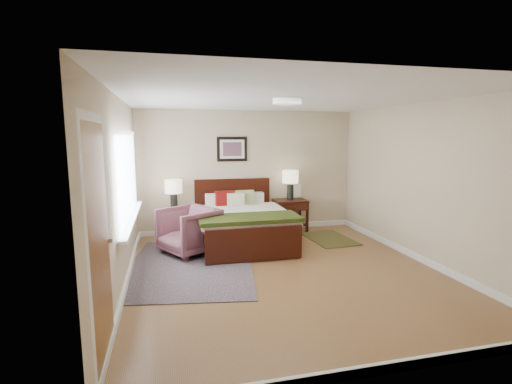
% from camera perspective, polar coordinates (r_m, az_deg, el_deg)
% --- Properties ---
extents(floor, '(5.00, 5.00, 0.00)m').
position_cam_1_polar(floor, '(5.63, 4.50, -12.04)').
color(floor, brown).
rests_on(floor, ground).
extents(back_wall, '(4.50, 0.04, 2.50)m').
position_cam_1_polar(back_wall, '(7.72, -1.14, 3.16)').
color(back_wall, '#C2B28C').
rests_on(back_wall, ground).
extents(front_wall, '(4.50, 0.04, 2.50)m').
position_cam_1_polar(front_wall, '(3.09, 19.33, -5.66)').
color(front_wall, '#C2B28C').
rests_on(front_wall, ground).
extents(left_wall, '(0.04, 5.00, 2.50)m').
position_cam_1_polar(left_wall, '(5.10, -20.14, -0.21)').
color(left_wall, '#C2B28C').
rests_on(left_wall, ground).
extents(right_wall, '(0.04, 5.00, 2.50)m').
position_cam_1_polar(right_wall, '(6.39, 24.21, 1.25)').
color(right_wall, '#C2B28C').
rests_on(right_wall, ground).
extents(ceiling, '(4.50, 5.00, 0.02)m').
position_cam_1_polar(ceiling, '(5.30, 4.83, 14.16)').
color(ceiling, white).
rests_on(ceiling, back_wall).
extents(window, '(0.11, 2.72, 1.32)m').
position_cam_1_polar(window, '(5.77, -18.90, 2.09)').
color(window, silver).
rests_on(window, left_wall).
extents(door, '(0.06, 1.00, 2.18)m').
position_cam_1_polar(door, '(3.43, -22.92, -7.54)').
color(door, silver).
rests_on(door, ground).
extents(ceil_fixture, '(0.44, 0.44, 0.08)m').
position_cam_1_polar(ceil_fixture, '(5.29, 4.83, 13.79)').
color(ceil_fixture, white).
rests_on(ceil_fixture, ceiling).
extents(bed, '(1.68, 2.03, 1.09)m').
position_cam_1_polar(bed, '(6.80, -2.20, -3.95)').
color(bed, black).
rests_on(bed, ground).
extents(wall_art, '(0.62, 0.05, 0.50)m').
position_cam_1_polar(wall_art, '(7.59, -3.70, 6.60)').
color(wall_art, black).
rests_on(wall_art, back_wall).
extents(nightstand_left, '(0.45, 0.40, 0.53)m').
position_cam_1_polar(nightstand_left, '(7.43, -12.43, -3.78)').
color(nightstand_left, black).
rests_on(nightstand_left, ground).
extents(nightstand_right, '(0.67, 0.50, 0.66)m').
position_cam_1_polar(nightstand_right, '(7.84, 5.27, -3.03)').
color(nightstand_right, black).
rests_on(nightstand_right, ground).
extents(lamp_left, '(0.33, 0.33, 0.61)m').
position_cam_1_polar(lamp_left, '(7.35, -12.57, 0.41)').
color(lamp_left, black).
rests_on(lamp_left, nightstand_left).
extents(lamp_right, '(0.33, 0.33, 0.61)m').
position_cam_1_polar(lamp_right, '(7.74, 5.31, 1.94)').
color(lamp_right, black).
rests_on(lamp_right, nightstand_right).
extents(armchair, '(1.18, 1.17, 0.79)m').
position_cam_1_polar(armchair, '(6.42, -10.28, -5.87)').
color(armchair, brown).
rests_on(armchair, ground).
extents(rug_persian, '(2.27, 2.91, 0.01)m').
position_cam_1_polar(rug_persian, '(5.91, -10.02, -11.08)').
color(rug_persian, '#0B1C39').
rests_on(rug_persian, ground).
extents(rug_navy, '(0.85, 1.21, 0.01)m').
position_cam_1_polar(rug_navy, '(7.41, 11.24, -7.04)').
color(rug_navy, black).
rests_on(rug_navy, ground).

